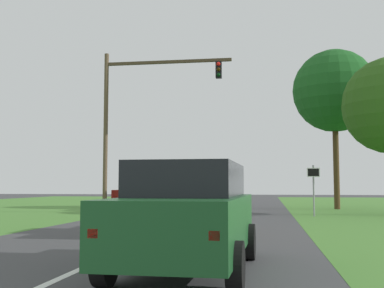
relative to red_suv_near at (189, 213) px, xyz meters
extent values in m
plane|color=#424244|center=(-1.94, 7.42, -1.00)|extent=(120.00, 120.00, 0.00)
cube|color=#194C23|center=(0.00, -0.06, -0.17)|extent=(2.06, 4.96, 0.94)
cube|color=black|center=(0.00, 0.19, 0.60)|extent=(1.78, 3.09, 0.60)
cube|color=red|center=(-0.86, -2.46, -0.12)|extent=(0.14, 0.06, 0.12)
cube|color=red|center=(0.73, -2.51, -0.12)|extent=(0.14, 0.06, 0.12)
cylinder|color=black|center=(-0.93, 1.49, -0.64)|extent=(0.25, 0.73, 0.72)
cylinder|color=black|center=(1.01, 1.44, -0.64)|extent=(0.25, 0.73, 0.72)
cylinder|color=black|center=(-1.01, -1.56, -0.64)|extent=(0.25, 0.73, 0.72)
cylinder|color=black|center=(0.93, -1.61, -0.64)|extent=(0.25, 0.73, 0.72)
cube|color=tan|center=(-1.56, 6.96, -0.13)|extent=(2.16, 5.13, 0.95)
cube|color=black|center=(-1.55, 6.71, 0.68)|extent=(1.83, 1.98, 0.66)
cube|color=#8F7D56|center=(-1.51, 5.39, 0.44)|extent=(1.97, 1.99, 0.20)
cube|color=red|center=(-2.31, 4.43, -0.08)|extent=(0.14, 0.06, 0.12)
cube|color=red|center=(-0.66, 4.48, -0.08)|extent=(0.14, 0.06, 0.12)
cylinder|color=black|center=(-2.61, 8.50, -0.60)|extent=(0.27, 0.81, 0.80)
cylinder|color=black|center=(-0.60, 8.56, -0.60)|extent=(0.27, 0.81, 0.80)
cylinder|color=black|center=(-2.52, 5.36, -0.60)|extent=(0.27, 0.81, 0.80)
cylinder|color=black|center=(-0.51, 5.42, -0.60)|extent=(0.27, 0.81, 0.80)
cylinder|color=brown|center=(-7.49, 17.41, 3.43)|extent=(0.24, 0.24, 8.87)
cube|color=#4C3D2B|center=(-3.97, 17.41, 7.27)|extent=(7.03, 0.16, 0.16)
cube|color=black|center=(-1.16, 17.41, 6.72)|extent=(0.32, 0.28, 0.90)
sphere|color=red|center=(-1.16, 17.26, 7.02)|extent=(0.22, 0.22, 0.22)
sphere|color=black|center=(-1.16, 17.26, 6.72)|extent=(0.22, 0.22, 0.22)
sphere|color=black|center=(-1.16, 17.26, 6.42)|extent=(0.22, 0.22, 0.22)
cylinder|color=gray|center=(3.57, 15.55, 0.22)|extent=(0.08, 0.08, 2.45)
cube|color=white|center=(3.57, 15.52, 1.10)|extent=(0.60, 0.03, 0.44)
cube|color=black|center=(3.57, 15.51, 1.10)|extent=(0.52, 0.01, 0.36)
cube|color=maroon|center=(-5.09, 19.28, -0.22)|extent=(4.67, 2.02, 0.87)
cube|color=black|center=(-5.33, 19.28, 0.52)|extent=(2.81, 1.76, 0.62)
cube|color=red|center=(-2.79, 18.53, -0.18)|extent=(0.06, 0.14, 0.12)
cube|color=red|center=(-2.82, 20.12, -0.18)|extent=(0.06, 0.14, 0.12)
cylinder|color=black|center=(-6.51, 18.29, -0.66)|extent=(0.68, 0.25, 0.68)
cylinder|color=black|center=(-6.55, 20.23, -0.66)|extent=(0.68, 0.25, 0.68)
cylinder|color=black|center=(-3.64, 18.34, -0.66)|extent=(0.68, 0.25, 0.68)
cylinder|color=black|center=(-3.67, 20.28, -0.66)|extent=(0.68, 0.25, 0.68)
cylinder|color=#4C351E|center=(5.64, 22.94, 1.74)|extent=(0.36, 0.36, 5.48)
sphere|color=#1C571F|center=(5.64, 22.94, 6.44)|extent=(5.21, 5.21, 5.21)
camera|label=1|loc=(1.39, -8.64, 0.50)|focal=45.86mm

